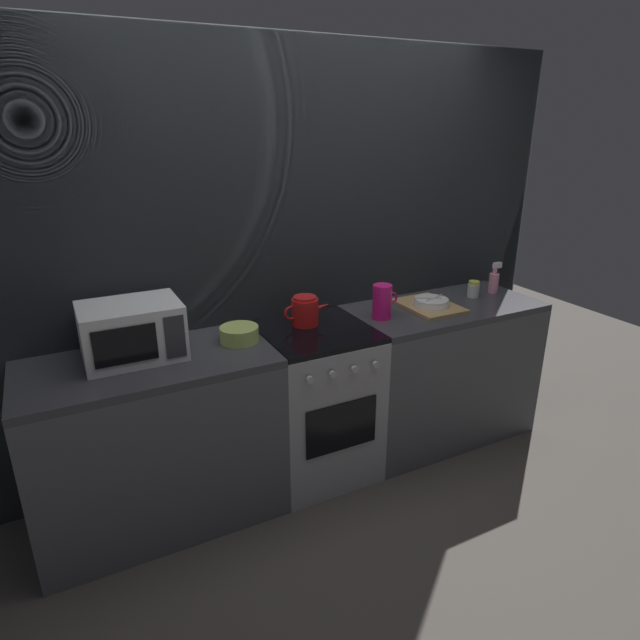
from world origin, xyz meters
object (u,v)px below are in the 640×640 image
object	(u,v)px
pitcher	(382,302)
spice_jar	(473,289)
kettle	(305,311)
spray_bottle	(494,281)
dish_pile	(430,304)
microwave	(132,331)
mixing_bowl	(239,334)
stove_unit	(316,402)

from	to	relation	value
pitcher	spice_jar	bearing A→B (deg)	4.87
pitcher	kettle	bearing A→B (deg)	166.27
spice_jar	spray_bottle	world-z (taller)	spray_bottle
dish_pile	spray_bottle	size ratio (longest dim) A/B	1.97
kettle	pitcher	size ratio (longest dim) A/B	1.42
microwave	spice_jar	distance (m)	2.11
mixing_bowl	spice_jar	size ratio (longest dim) A/B	1.90
microwave	spray_bottle	size ratio (longest dim) A/B	2.27
mixing_bowl	spice_jar	xyz separation A→B (m)	(1.60, 0.02, 0.01)
microwave	stove_unit	bearing A→B (deg)	-4.70
pitcher	dish_pile	xyz separation A→B (m)	(0.36, 0.01, -0.08)
stove_unit	kettle	distance (m)	0.54
microwave	pitcher	bearing A→B (deg)	-3.78
mixing_bowl	spray_bottle	world-z (taller)	spray_bottle
microwave	kettle	bearing A→B (deg)	1.07
dish_pile	spray_bottle	xyz separation A→B (m)	(0.57, 0.06, 0.06)
mixing_bowl	spice_jar	world-z (taller)	spice_jar
spice_jar	kettle	bearing A→B (deg)	177.88
stove_unit	dish_pile	world-z (taller)	dish_pile
kettle	mixing_bowl	world-z (taller)	kettle
microwave	dish_pile	size ratio (longest dim) A/B	1.15
pitcher	spice_jar	size ratio (longest dim) A/B	1.90
mixing_bowl	dish_pile	bearing A→B (deg)	-1.48
microwave	spice_jar	size ratio (longest dim) A/B	4.38
pitcher	spice_jar	xyz separation A→B (m)	(0.75, 0.06, -0.05)
stove_unit	microwave	distance (m)	1.11
mixing_bowl	spray_bottle	bearing A→B (deg)	0.88
stove_unit	microwave	bearing A→B (deg)	175.30
stove_unit	microwave	xyz separation A→B (m)	(-0.94, 0.08, 0.59)
kettle	pitcher	bearing A→B (deg)	-13.73
pitcher	spray_bottle	xyz separation A→B (m)	(0.93, 0.07, -0.02)
mixing_bowl	spray_bottle	distance (m)	1.78
stove_unit	kettle	size ratio (longest dim) A/B	3.16
spray_bottle	spice_jar	bearing A→B (deg)	-177.22
microwave	spice_jar	xyz separation A→B (m)	(2.11, -0.03, -0.08)
stove_unit	microwave	world-z (taller)	microwave
stove_unit	spray_bottle	world-z (taller)	spray_bottle
microwave	spray_bottle	world-z (taller)	microwave
microwave	dish_pile	world-z (taller)	microwave
kettle	microwave	bearing A→B (deg)	-178.93
microwave	pitcher	distance (m)	1.37
pitcher	dish_pile	size ratio (longest dim) A/B	0.50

